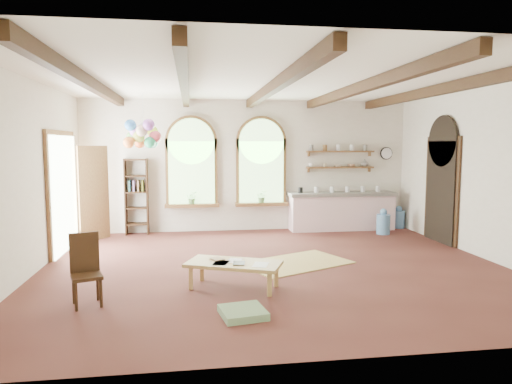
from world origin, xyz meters
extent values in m
plane|color=#5A2C25|center=(0.00, 0.00, 0.00)|extent=(8.00, 8.00, 0.00)
cube|color=brown|center=(-1.40, 3.44, 1.45)|extent=(1.24, 0.08, 1.64)
cylinder|color=brown|center=(-1.40, 3.44, 2.20)|extent=(1.24, 0.08, 1.24)
cube|color=#83B86E|center=(-1.40, 3.40, 1.45)|extent=(1.10, 0.04, 1.50)
cube|color=brown|center=(-1.40, 3.35, 0.66)|extent=(1.30, 0.28, 0.08)
cube|color=brown|center=(0.30, 3.44, 1.45)|extent=(1.24, 0.08, 1.64)
cylinder|color=brown|center=(0.30, 3.44, 2.20)|extent=(1.24, 0.08, 1.24)
cube|color=#83B86E|center=(0.30, 3.40, 1.45)|extent=(1.10, 0.04, 1.50)
cube|color=brown|center=(0.30, 3.35, 0.66)|extent=(1.30, 0.28, 0.08)
cube|color=brown|center=(-3.95, 1.80, 1.15)|extent=(0.10, 1.90, 2.50)
cube|color=black|center=(3.95, 1.50, 1.10)|extent=(0.10, 1.30, 2.40)
cube|color=silver|center=(2.30, 3.20, 0.43)|extent=(2.60, 0.55, 0.86)
cube|color=gray|center=(2.30, 3.20, 0.90)|extent=(2.68, 0.62, 0.08)
cube|color=brown|center=(2.30, 3.38, 1.55)|extent=(1.70, 0.24, 0.04)
cube|color=brown|center=(2.30, 3.38, 1.95)|extent=(1.70, 0.24, 0.04)
cylinder|color=black|center=(3.55, 3.45, 1.90)|extent=(0.32, 0.04, 0.32)
cube|color=#3B2312|center=(-2.95, 3.32, 0.90)|extent=(0.03, 0.32, 1.80)
cube|color=#3B2312|center=(-2.45, 3.32, 0.90)|extent=(0.03, 0.32, 1.80)
cube|color=tan|center=(-0.81, -1.08, 0.37)|extent=(1.52, 1.11, 0.05)
cube|color=tan|center=(-1.44, -1.07, 0.17)|extent=(0.06, 0.06, 0.35)
cube|color=tan|center=(-0.34, -1.52, 0.17)|extent=(0.06, 0.06, 0.35)
cube|color=tan|center=(-1.27, -0.65, 0.17)|extent=(0.06, 0.06, 0.35)
cube|color=tan|center=(-0.17, -1.10, 0.17)|extent=(0.06, 0.06, 0.35)
cube|color=#3B2312|center=(-2.80, -1.55, 0.40)|extent=(0.48, 0.48, 0.05)
cube|color=#3B2312|center=(-2.85, -1.38, 0.68)|extent=(0.37, 0.16, 0.56)
cube|color=tan|center=(0.43, 0.17, 0.01)|extent=(2.18, 1.83, 0.02)
cube|color=gray|center=(-0.80, -2.21, 0.05)|extent=(0.62, 0.62, 0.09)
cylinder|color=#598DC0|center=(3.10, 2.50, 0.24)|extent=(0.32, 0.32, 0.48)
sphere|color=#598DC0|center=(3.10, 2.50, 0.53)|extent=(0.17, 0.17, 0.17)
cylinder|color=#598DC0|center=(3.82, 3.20, 0.22)|extent=(0.30, 0.30, 0.44)
sphere|color=#598DC0|center=(3.82, 3.20, 0.49)|extent=(0.16, 0.16, 0.16)
cylinder|color=silver|center=(-2.40, 2.30, 2.78)|extent=(0.01, 0.01, 0.85)
sphere|color=#28B172|center=(-2.22, 2.33, 2.17)|extent=(0.24, 0.24, 0.24)
sphere|color=#D54754|center=(-2.19, 2.46, 2.29)|extent=(0.24, 0.24, 0.24)
sphere|color=#CDFF35|center=(-2.24, 2.61, 2.41)|extent=(0.24, 0.24, 0.24)
sphere|color=white|center=(-2.39, 2.48, 2.53)|extent=(0.24, 0.24, 0.24)
sphere|color=#E15523|center=(-2.51, 2.54, 2.17)|extent=(0.24, 0.24, 0.24)
sphere|color=#5AA546|center=(-2.66, 2.52, 2.29)|extent=(0.24, 0.24, 0.24)
sphere|color=#AF66D9|center=(-2.58, 2.35, 2.41)|extent=(0.24, 0.24, 0.24)
sphere|color=blue|center=(-2.66, 2.25, 2.53)|extent=(0.24, 0.24, 0.24)
sphere|color=orange|center=(-2.68, 2.09, 2.17)|extent=(0.24, 0.24, 0.24)
sphere|color=#CEDE4E|center=(-2.49, 2.14, 2.29)|extent=(0.24, 0.24, 0.24)
sphere|color=beige|center=(-2.41, 2.04, 2.41)|extent=(0.24, 0.24, 0.24)
sphere|color=purple|center=(-2.26, 1.98, 2.53)|extent=(0.24, 0.24, 0.24)
sphere|color=#28B172|center=(-2.26, 2.18, 2.17)|extent=(0.24, 0.24, 0.24)
sphere|color=#D54754|center=(-2.14, 2.23, 2.29)|extent=(0.24, 0.24, 0.24)
imported|color=olive|center=(-1.12, -0.93, 0.40)|extent=(0.24, 0.28, 0.02)
cube|color=black|center=(-0.74, -1.17, 0.40)|extent=(0.20, 0.26, 0.01)
imported|color=#598C4C|center=(-1.40, 3.32, 0.85)|extent=(0.27, 0.23, 0.30)
imported|color=#598C4C|center=(0.30, 3.32, 0.85)|extent=(0.27, 0.23, 0.30)
imported|color=white|center=(1.55, 3.38, 1.62)|extent=(0.12, 0.10, 0.10)
imported|color=beige|center=(1.90, 3.38, 1.62)|extent=(0.10, 0.10, 0.09)
imported|color=beige|center=(2.25, 3.38, 1.60)|extent=(0.22, 0.22, 0.05)
imported|color=#8C664C|center=(2.60, 3.38, 1.60)|extent=(0.20, 0.20, 0.06)
imported|color=slate|center=(2.95, 3.38, 1.67)|extent=(0.18, 0.18, 0.19)
camera|label=1|loc=(-1.41, -7.67, 2.13)|focal=32.00mm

